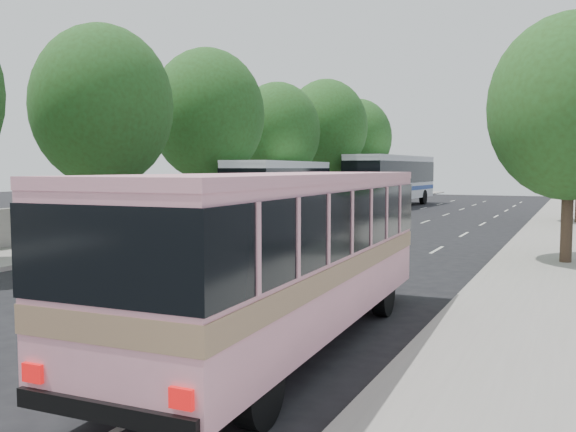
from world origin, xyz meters
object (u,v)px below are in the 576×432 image
Objects in this scene: tour_coach_front at (282,186)px; pink_taxi at (260,244)px; white_pickup at (250,224)px; tour_coach_rear at (392,176)px; pink_bus at (285,240)px.

pink_taxi is at bearing -73.07° from tour_coach_front.
tour_coach_rear reaches higher than white_pickup.
tour_coach_front is 17.05m from tour_coach_rear.
tour_coach_front is (-6.62, 14.95, 1.30)m from pink_taxi.
tour_coach_front is at bearing 107.02° from pink_taxi.
pink_bus is at bearing -73.51° from tour_coach_rear.
tour_coach_rear reaches higher than pink_taxi.
tour_coach_rear is at bearing 77.66° from tour_coach_front.
white_pickup is 26.14m from tour_coach_rear.
white_pickup is at bearing -78.71° from tour_coach_front.
white_pickup is 0.38× the size of tour_coach_rear.
pink_taxi is 0.34× the size of tour_coach_rear.
tour_coach_front reaches higher than pink_bus.
tour_coach_rear is at bearing 100.64° from pink_bus.
pink_taxi is (-4.18, 6.81, -1.07)m from pink_bus.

